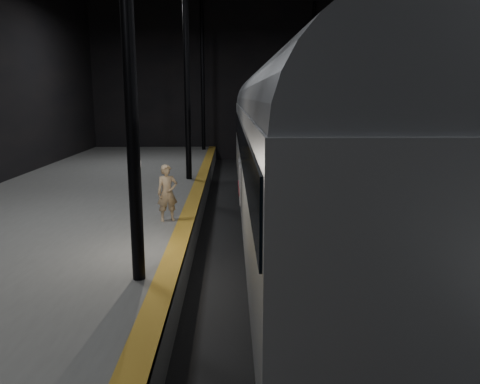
{
  "coord_description": "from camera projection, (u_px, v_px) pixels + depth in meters",
  "views": [
    {
      "loc": [
        -1.87,
        -13.25,
        4.75
      ],
      "look_at": [
        -1.61,
        0.08,
        2.0
      ],
      "focal_mm": 35.0,
      "sensor_mm": 36.0,
      "label": 1
    }
  ],
  "objects": [
    {
      "name": "ground",
      "position": [
        294.0,
        258.0,
        13.97
      ],
      "size": [
        44.0,
        44.0,
        0.0
      ],
      "primitive_type": "plane",
      "color": "black",
      "rests_on": "ground"
    },
    {
      "name": "platform_left",
      "position": [
        40.0,
        243.0,
        13.72
      ],
      "size": [
        9.0,
        43.8,
        1.0
      ],
      "primitive_type": "cube",
      "color": "#565653",
      "rests_on": "ground"
    },
    {
      "name": "woman",
      "position": [
        167.0,
        193.0,
        14.13
      ],
      "size": [
        0.73,
        0.6,
        1.73
      ],
      "primitive_type": "imported",
      "rotation": [
        0.0,
        0.0,
        0.35
      ],
      "color": "tan",
      "rests_on": "platform_left"
    },
    {
      "name": "tactile_strip",
      "position": [
        184.0,
        226.0,
        13.7
      ],
      "size": [
        0.5,
        43.8,
        0.01
      ],
      "primitive_type": "cube",
      "color": "#8C6119",
      "rests_on": "platform_left"
    },
    {
      "name": "train",
      "position": [
        289.0,
        144.0,
        15.01
      ],
      "size": [
        3.23,
        21.62,
        5.78
      ],
      "color": "#A9ACB2",
      "rests_on": "ground"
    },
    {
      "name": "track",
      "position": [
        294.0,
        256.0,
        13.95
      ],
      "size": [
        2.4,
        43.0,
        0.24
      ],
      "color": "#3F3328",
      "rests_on": "ground"
    }
  ]
}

